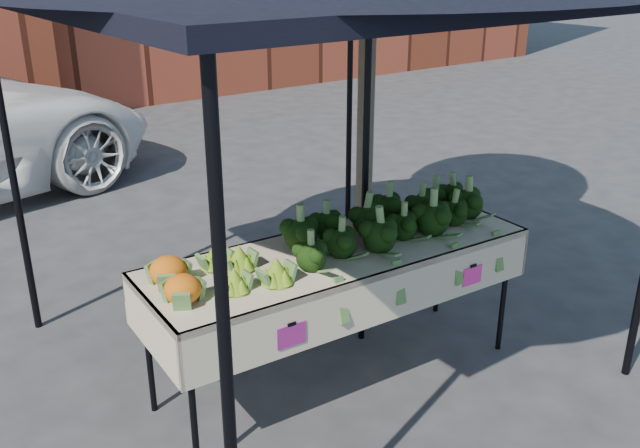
{
  "coord_description": "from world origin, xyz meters",
  "views": [
    {
      "loc": [
        -2.16,
        -2.97,
        2.57
      ],
      "look_at": [
        0.19,
        0.19,
        1.0
      ],
      "focal_mm": 38.8,
      "sensor_mm": 36.0,
      "label": 1
    }
  ],
  "objects": [
    {
      "name": "ground",
      "position": [
        0.0,
        0.0,
        0.0
      ],
      "size": [
        90.0,
        90.0,
        0.0
      ],
      "primitive_type": "plane",
      "color": "#2E2E31"
    },
    {
      "name": "street_tree",
      "position": [
        1.33,
        1.12,
        1.96
      ],
      "size": [
        1.99,
        1.99,
        3.92
      ],
      "primitive_type": null,
      "color": "#1E4C14",
      "rests_on": "ground"
    },
    {
      "name": "canopy",
      "position": [
        0.27,
        0.36,
        1.37
      ],
      "size": [
        3.16,
        3.16,
        2.74
      ],
      "primitive_type": null,
      "color": "black",
      "rests_on": "ground"
    },
    {
      "name": "romanesco_cluster",
      "position": [
        -0.47,
        0.03,
        1.0
      ],
      "size": [
        0.43,
        0.57,
        0.2
      ],
      "primitive_type": "ellipsoid",
      "color": "#69A524",
      "rests_on": "table"
    },
    {
      "name": "table",
      "position": [
        0.19,
        -0.01,
        0.45
      ],
      "size": [
        2.44,
        0.94,
        0.9
      ],
      "color": "#C6B496",
      "rests_on": "ground"
    },
    {
      "name": "cauliflower_pair",
      "position": [
        -0.84,
        0.06,
        0.99
      ],
      "size": [
        0.23,
        0.43,
        0.18
      ],
      "primitive_type": "ellipsoid",
      "color": "orange",
      "rests_on": "table"
    },
    {
      "name": "broccoli_heap",
      "position": [
        0.58,
        0.02,
        1.03
      ],
      "size": [
        1.6,
        0.57,
        0.26
      ],
      "primitive_type": "ellipsoid",
      "color": "black",
      "rests_on": "table"
    }
  ]
}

